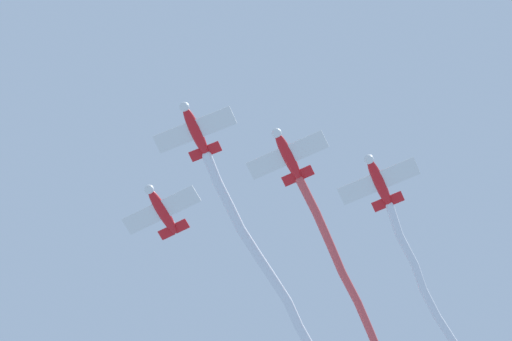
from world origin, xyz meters
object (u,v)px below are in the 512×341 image
object	(u,v)px
airplane_lead	(195,130)
airplane_slot	(379,181)
airplane_right_wing	(162,210)
airplane_left_wing	(287,155)

from	to	relation	value
airplane_lead	airplane_slot	world-z (taller)	airplane_lead
airplane_lead	airplane_right_wing	distance (m)	8.16
airplane_right_wing	airplane_left_wing	bearing A→B (deg)	91.64
airplane_lead	airplane_right_wing	size ratio (longest dim) A/B	1.03
airplane_left_wing	airplane_right_wing	xyz separation A→B (m)	(6.52, 10.20, 0.30)
airplane_left_wing	airplane_right_wing	bearing A→B (deg)	-90.42
airplane_left_wing	airplane_slot	size ratio (longest dim) A/B	1.00
airplane_lead	airplane_left_wing	bearing A→B (deg)	128.79
airplane_right_wing	airplane_slot	size ratio (longest dim) A/B	0.98
airplane_left_wing	airplane_right_wing	size ratio (longest dim) A/B	1.01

